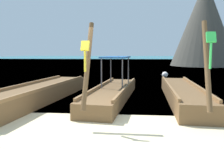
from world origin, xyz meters
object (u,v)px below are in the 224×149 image
longtail_boat_violet_ribbon (38,94)px  mooring_buoy_near (165,75)px  longtail_boat_green_ribbon (182,93)px  longtail_boat_yellow_ribbon (113,92)px  karst_rock (205,24)px

longtail_boat_violet_ribbon → mooring_buoy_near: size_ratio=16.34×
longtail_boat_green_ribbon → mooring_buoy_near: longtail_boat_green_ribbon is taller
longtail_boat_yellow_ribbon → mooring_buoy_near: longtail_boat_yellow_ribbon is taller
longtail_boat_violet_ribbon → longtail_boat_green_ribbon: size_ratio=1.07×
longtail_boat_violet_ribbon → mooring_buoy_near: (6.00, 8.58, -0.08)m
longtail_boat_yellow_ribbon → longtail_boat_green_ribbon: longtail_boat_green_ribbon is taller
karst_rock → mooring_buoy_near: size_ratio=27.05×
mooring_buoy_near → longtail_boat_violet_ribbon: bearing=-125.0°
longtail_boat_violet_ribbon → karst_rock: bearing=60.6°
longtail_boat_yellow_ribbon → mooring_buoy_near: bearing=68.0°
longtail_boat_violet_ribbon → karst_rock: karst_rock is taller
longtail_boat_green_ribbon → mooring_buoy_near: (0.55, 7.94, -0.06)m
longtail_boat_yellow_ribbon → karst_rock: 27.10m
longtail_boat_yellow_ribbon → longtail_boat_green_ribbon: 2.68m
longtail_boat_violet_ribbon → longtail_boat_yellow_ribbon: 2.84m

